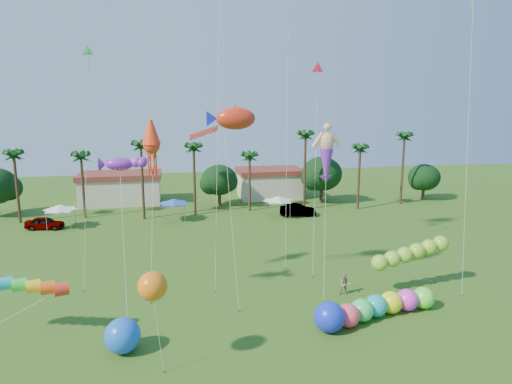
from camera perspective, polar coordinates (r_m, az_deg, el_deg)
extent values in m
plane|color=#285116|center=(28.71, 4.06, -21.96)|extent=(160.00, 160.00, 0.00)
cylinder|color=#3A2819|center=(67.10, -27.69, 0.31)|extent=(0.36, 0.36, 9.00)
cylinder|color=#3A2819|center=(66.22, -20.80, 0.52)|extent=(0.36, 0.36, 8.50)
cylinder|color=#3A2819|center=(63.20, -14.00, 1.13)|extent=(0.36, 0.36, 10.00)
cylinder|color=#3A2819|center=(64.21, -7.70, 1.29)|extent=(0.36, 0.36, 9.50)
cylinder|color=#3A2819|center=(66.22, -0.80, 1.04)|extent=(0.36, 0.36, 8.00)
cylinder|color=#3A2819|center=(66.86, 6.12, 2.38)|extent=(0.36, 0.36, 11.00)
cylinder|color=#3A2819|center=(68.85, 12.73, 1.58)|extent=(0.36, 0.36, 9.00)
cylinder|color=#3A2819|center=(74.02, 17.83, 2.56)|extent=(0.36, 0.36, 10.50)
sphere|color=#113814|center=(69.56, -4.63, 1.52)|extent=(5.46, 5.46, 5.46)
sphere|color=#113814|center=(71.98, 8.23, 2.27)|extent=(6.30, 6.30, 6.30)
sphere|color=#113814|center=(78.44, 20.28, 1.73)|extent=(5.04, 5.04, 5.04)
cube|color=beige|center=(74.84, -16.52, 0.20)|extent=(12.00, 7.00, 4.00)
cube|color=beige|center=(76.23, 1.72, 0.86)|extent=(10.00, 7.00, 4.00)
pyramid|color=white|center=(62.10, -23.29, -1.75)|extent=(3.00, 3.00, 0.60)
pyramid|color=blue|center=(61.56, -10.27, -1.11)|extent=(3.00, 3.00, 0.60)
pyramid|color=white|center=(62.26, 2.73, -0.80)|extent=(3.00, 3.00, 0.60)
imported|color=#4C4C54|center=(63.02, -24.90, -3.54)|extent=(4.85, 2.56, 1.57)
imported|color=#4C4C54|center=(64.11, 5.24, -2.25)|extent=(5.29, 2.83, 1.65)
imported|color=gray|center=(39.06, 11.05, -11.25)|extent=(1.05, 0.93, 1.82)
sphere|color=#FF4360|center=(34.03, 11.43, -14.90)|extent=(1.69, 1.69, 1.69)
sphere|color=#34E069|center=(35.01, 13.08, -14.20)|extent=(1.69, 1.69, 1.69)
sphere|color=#18A8AB|center=(35.93, 14.76, -13.59)|extent=(1.69, 1.69, 1.69)
sphere|color=#E2F418|center=(36.78, 16.52, -13.09)|extent=(1.69, 1.69, 1.69)
sphere|color=#F138E5|center=(37.55, 18.36, -12.68)|extent=(1.69, 1.69, 1.69)
sphere|color=#60F837|center=(38.33, 20.19, -12.31)|extent=(1.69, 1.69, 1.69)
sphere|color=#182FDA|center=(33.07, 9.16, -15.17)|extent=(2.65, 2.65, 2.16)
sphere|color=blue|center=(31.45, -16.33, -16.84)|extent=(2.28, 2.28, 2.28)
cylinder|color=red|center=(33.74, -25.82, -11.09)|extent=(6.36, 1.59, 0.85)
cylinder|color=silver|center=(35.13, -28.33, -13.57)|extent=(6.70, 0.52, 3.56)
ellipsoid|color=#87CA2C|center=(39.20, 15.19, -8.54)|extent=(7.29, 3.97, 1.60)
cylinder|color=silver|center=(41.57, 18.47, -9.58)|extent=(6.04, 1.37, 2.73)
cylinder|color=brown|center=(44.04, 21.42, -10.37)|extent=(0.08, 0.08, 0.16)
sphere|color=orange|center=(26.96, -12.81, -11.40)|extent=(1.94, 1.94, 1.69)
cylinder|color=silver|center=(28.09, -12.11, -16.55)|extent=(0.45, 0.05, 5.46)
cylinder|color=brown|center=(29.39, -11.44, -21.13)|extent=(0.08, 0.08, 0.16)
cylinder|color=silver|center=(37.43, 8.62, -4.48)|extent=(1.14, 3.48, 11.31)
cylinder|color=brown|center=(37.64, 8.44, -13.43)|extent=(0.08, 0.08, 0.16)
ellipsoid|color=red|center=(36.93, -2.55, 9.17)|extent=(4.80, 1.69, 1.99)
cylinder|color=silver|center=(35.60, -2.35, -2.62)|extent=(0.58, 4.68, 14.40)
cylinder|color=brown|center=(35.81, -2.13, -14.65)|extent=(0.08, 0.08, 0.16)
cylinder|color=silver|center=(38.86, -4.82, 9.02)|extent=(1.51, 5.58, 28.48)
cylinder|color=brown|center=(39.24, -5.13, -12.29)|extent=(0.08, 0.08, 0.16)
cone|color=#FF3814|center=(38.09, -12.93, 5.69)|extent=(1.81, 1.81, 4.33)
cylinder|color=silver|center=(37.56, -12.95, -3.87)|extent=(0.48, 3.28, 12.23)
cylinder|color=brown|center=(38.05, -12.98, -13.32)|extent=(0.08, 0.08, 0.16)
ellipsoid|color=purple|center=(34.36, -16.68, 3.38)|extent=(3.64, 2.32, 1.33)
cylinder|color=silver|center=(33.34, -16.19, -6.79)|extent=(0.40, 4.59, 11.31)
cylinder|color=brown|center=(33.38, -15.67, -17.13)|extent=(0.08, 0.08, 0.16)
cone|color=red|center=(44.36, 7.72, 15.05)|extent=(1.27, 0.47, 1.24)
cylinder|color=silver|center=(42.38, 7.41, 2.53)|extent=(1.48, 4.49, 18.75)
cylinder|color=brown|center=(42.54, 7.09, -10.42)|extent=(0.08, 0.08, 0.16)
cylinder|color=silver|center=(41.44, 24.95, 5.86)|extent=(1.87, 4.62, 25.17)
cylinder|color=brown|center=(41.94, 24.33, -11.70)|extent=(0.08, 0.08, 0.16)
cone|color=#2EC658|center=(42.15, -20.30, 16.15)|extent=(1.08, 0.35, 1.06)
cylinder|color=silver|center=(40.75, -20.50, 2.33)|extent=(1.12, 3.48, 19.82)
cylinder|color=brown|center=(41.77, -20.71, -11.51)|extent=(0.08, 0.08, 0.16)
cylinder|color=silver|center=(43.40, 3.90, 8.52)|extent=(0.97, 3.67, 27.36)
cylinder|color=brown|center=(44.32, 3.67, -9.45)|extent=(0.08, 0.08, 0.16)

